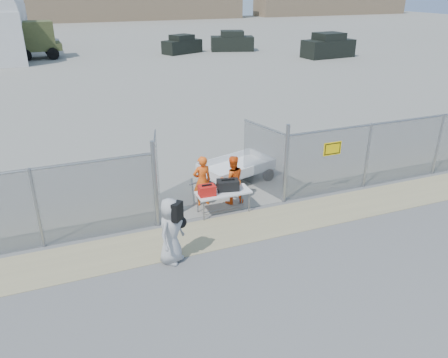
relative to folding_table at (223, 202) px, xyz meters
name	(u,v)px	position (x,y,z in m)	size (l,w,h in m)	color
ground	(252,247)	(0.00, -2.04, -0.34)	(160.00, 160.00, 0.00)	#525252
tarmac_inside	(89,47)	(0.00, 39.96, -0.33)	(160.00, 80.00, 0.01)	gray
dirt_strip	(237,229)	(0.00, -1.04, -0.33)	(44.00, 1.60, 0.01)	tan
chain_link_fence	(224,179)	(0.00, -0.04, 0.76)	(40.00, 0.20, 2.20)	gray
folding_table	(223,202)	(0.00, 0.00, 0.00)	(1.59, 0.66, 0.68)	white
orange_bag	(207,190)	(-0.52, -0.04, 0.49)	(0.47, 0.31, 0.30)	red
black_duffel	(228,185)	(0.17, 0.07, 0.49)	(0.63, 0.37, 0.30)	black
security_worker_left	(202,181)	(-0.41, 0.69, 0.46)	(0.58, 0.38, 1.59)	#FF5C14
security_worker_right	(232,180)	(0.48, 0.49, 0.43)	(0.75, 0.58, 1.54)	#FF5C14
visitor	(171,231)	(-2.07, -1.86, 0.51)	(0.83, 0.54, 1.69)	#A7A7A7
utility_trailer	(236,170)	(1.24, 1.97, 0.05)	(3.17, 1.63, 0.77)	white
military_truck	(20,41)	(-6.33, 33.21, 1.27)	(6.73, 2.49, 3.21)	#444B26
parked_vehicle_near	(182,44)	(8.04, 31.64, 0.52)	(3.78, 1.71, 1.71)	black
parked_vehicle_mid	(232,41)	(13.23, 31.51, 0.62)	(4.22, 1.91, 1.91)	black
parked_vehicle_far	(328,45)	(19.79, 24.35, 0.73)	(4.70, 2.13, 2.13)	black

